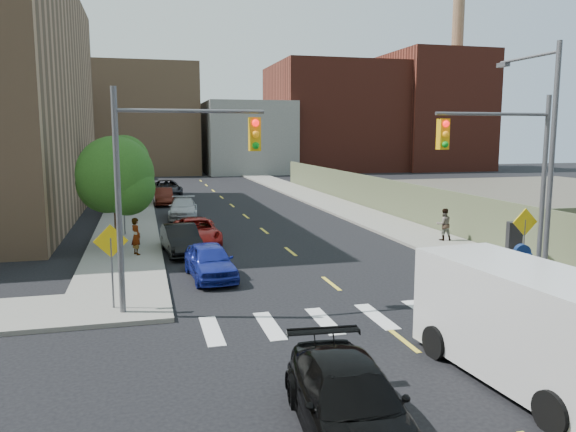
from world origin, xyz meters
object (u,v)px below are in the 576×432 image
parked_car_silver (183,208)px  pedestrian_west (136,236)px  parked_car_black (181,239)px  payphone (514,244)px  pedestrian_east (444,224)px  parked_car_white (182,207)px  parked_car_red (196,231)px  cargo_van (522,320)px  parked_car_maroon (163,196)px  parked_car_blue (210,261)px  parked_car_grey (167,188)px  black_sedan (350,403)px  mailbox (521,263)px

parked_car_silver → pedestrian_west: pedestrian_west is taller
parked_car_black → pedestrian_west: size_ratio=2.47×
payphone → pedestrian_east: bearing=106.1°
parked_car_white → parked_car_red: bearing=-88.8°
cargo_van → payphone: bearing=49.4°
parked_car_red → parked_car_silver: 9.30m
parked_car_black → parked_car_red: bearing=61.8°
parked_car_maroon → pedestrian_east: bearing=-56.6°
parked_car_maroon → cargo_van: (6.71, -34.79, 0.73)m
parked_car_blue → parked_car_red: size_ratio=0.85×
parked_car_grey → pedestrian_west: (-2.52, -26.06, 0.29)m
parked_car_red → parked_car_maroon: (-1.01, 16.85, 0.01)m
parked_car_white → parked_car_maroon: parked_car_white is taller
parked_car_black → payphone: size_ratio=2.27×
parked_car_black → parked_car_maroon: (-0.09, 19.00, -0.02)m
black_sedan → payphone: (11.26, 10.60, 0.38)m
parked_car_red → parked_car_grey: 23.58m
parked_car_grey → mailbox: bearing=-75.8°
parked_car_white → cargo_van: cargo_van is taller
parked_car_red → payphone: bearing=-36.0°
pedestrian_west → parked_car_silver: bearing=-38.8°
black_sedan → pedestrian_west: bearing=108.3°
mailbox → payphone: bearing=74.2°
pedestrian_west → pedestrian_east: bearing=-116.2°
black_sedan → cargo_van: bearing=21.6°
parked_car_black → parked_car_silver: bearing=80.4°
payphone → parked_car_red: bearing=162.2°
parked_car_blue → black_sedan: bearing=-89.2°
payphone → pedestrian_west: size_ratio=1.09×
cargo_van → payphone: (6.56, 9.20, -0.33)m
cargo_van → pedestrian_east: cargo_van is taller
black_sedan → mailbox: mailbox is taller
parked_car_maroon → cargo_van: cargo_van is taller
parked_car_blue → cargo_van: size_ratio=0.67×
cargo_van → payphone: size_ratio=3.25×
parked_car_black → mailbox: (11.89, -8.83, 0.15)m
pedestrian_west → parked_car_black: bearing=-105.2°
parked_car_silver → cargo_van: 27.84m
parked_car_blue → parked_car_white: size_ratio=1.02×
parked_car_grey → pedestrian_west: bearing=-99.6°
black_sedan → mailbox: size_ratio=3.36×
parked_car_grey → pedestrian_west: 26.18m
parked_car_black → mailbox: mailbox is taller
parked_car_maroon → mailbox: mailbox is taller
parked_car_silver → parked_car_white: parked_car_white is taller
parked_car_blue → mailbox: bearing=-24.0°
mailbox → payphone: payphone is taller
parked_car_silver → pedestrian_west: (-2.94, -11.78, 0.33)m
payphone → cargo_van: bearing=-107.8°
mailbox → pedestrian_east: bearing=94.0°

